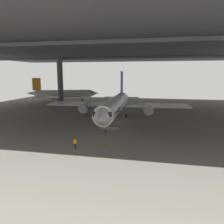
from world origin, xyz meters
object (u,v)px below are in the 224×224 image
Objects in this scene: airplane_main at (115,105)px; airplane_distant at (62,94)px; boarding_stairs at (111,126)px; traffic_cone_orange at (106,144)px; crew_worker_near_nose at (75,143)px; crew_worker_by_stairs at (105,128)px.

airplane_main reaches higher than airplane_distant.
boarding_stairs reaches higher than traffic_cone_orange.
crew_worker_near_nose is (-1.58, -23.91, -2.70)m from airplane_main.
crew_worker_near_nose is 10.38m from crew_worker_by_stairs.
airplane_distant reaches higher than crew_worker_near_nose.
boarding_stairs is at bearing 81.45° from crew_worker_by_stairs.
traffic_cone_orange is at bearing -75.00° from crew_worker_by_stairs.
crew_worker_near_nose is at bearing -63.56° from airplane_distant.
crew_worker_by_stairs is (0.79, -13.81, -2.68)m from airplane_main.
crew_worker_by_stairs reaches higher than traffic_cone_orange.
crew_worker_near_nose is at bearing -103.23° from crew_worker_by_stairs.
airplane_main is 14.09m from crew_worker_by_stairs.
boarding_stairs is at bearing 77.78° from crew_worker_near_nose.
airplane_main is 24.36× the size of crew_worker_by_stairs.
boarding_stairs reaches higher than crew_worker_by_stairs.
crew_worker_near_nose is 63.85m from airplane_distant.
traffic_cone_orange is (1.61, -10.39, -0.46)m from boarding_stairs.
airplane_main is 11.42m from boarding_stairs.
airplane_main reaches higher than crew_worker_by_stairs.
traffic_cone_orange is at bearing -58.99° from airplane_distant.
crew_worker_by_stairs is 2.73× the size of traffic_cone_orange.
airplane_main is 24.61× the size of crew_worker_near_nose.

